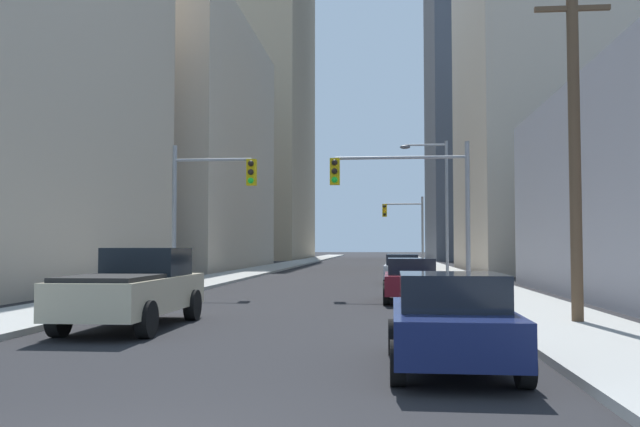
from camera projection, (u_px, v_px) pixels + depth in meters
sidewalk_left at (271, 268)px, 56.41m from camera, size 3.26×160.00×0.15m
sidewalk_right at (435, 269)px, 55.15m from camera, size 3.26×160.00×0.15m
pickup_truck_beige at (135, 288)px, 16.09m from camera, size 2.20×5.41×1.90m
sedan_navy at (451, 321)px, 10.58m from camera, size 1.95×4.23×1.52m
sedan_maroon at (411, 280)px, 23.29m from camera, size 1.95×4.22×1.52m
sedan_silver at (402, 269)px, 34.31m from camera, size 1.95×4.26×1.52m
traffic_signal_near_left at (209, 194)px, 26.87m from camera, size 3.43×0.44×6.00m
traffic_signal_near_right at (406, 190)px, 26.15m from camera, size 5.43×0.44×6.00m
traffic_signal_far_right at (405, 221)px, 55.34m from camera, size 3.38×0.44×6.00m
utility_pole_right at (574, 126)px, 16.25m from camera, size 2.20×0.28×9.15m
street_lamp_right at (439, 196)px, 35.40m from camera, size 2.53×0.32×7.50m
building_left_mid_office at (114, 147)px, 58.81m from camera, size 24.01×26.73×21.17m
building_left_far_tower at (241, 75)px, 102.19m from camera, size 19.65×29.27×55.98m
building_right_mid_block at (590, 105)px, 51.66m from camera, size 18.81×20.30×25.63m
building_right_far_highrise at (480, 3)px, 95.02m from camera, size 14.49×22.12×72.78m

